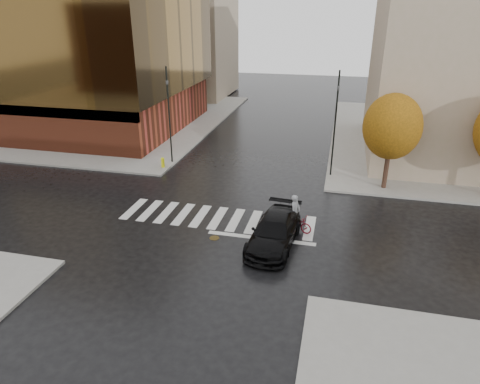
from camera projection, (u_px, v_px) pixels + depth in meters
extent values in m
plane|color=black|center=(215.00, 222.00, 25.30)|extent=(120.00, 120.00, 0.00)
cube|color=gray|center=(90.00, 118.00, 48.45)|extent=(30.00, 30.00, 0.15)
cube|color=silver|center=(218.00, 218.00, 25.74)|extent=(12.00, 3.00, 0.01)
cube|color=maroon|center=(64.00, 104.00, 45.16)|extent=(26.00, 18.00, 4.00)
cube|color=brown|center=(50.00, 23.00, 41.95)|extent=(27.00, 19.00, 12.00)
cube|color=tan|center=(178.00, 18.00, 57.61)|extent=(14.00, 12.00, 20.00)
cylinder|color=#331D16|center=(386.00, 168.00, 29.14)|extent=(0.32, 0.32, 2.80)
ellipsoid|color=#A66310|center=(392.00, 127.00, 27.97)|extent=(3.80, 3.80, 4.37)
imported|color=black|center=(274.00, 232.00, 22.57)|extent=(2.65, 5.60, 1.58)
imported|color=maroon|center=(296.00, 223.00, 24.13)|extent=(2.01, 1.33, 1.00)
imported|color=#94989D|center=(295.00, 212.00, 23.89)|extent=(0.73, 0.87, 2.03)
cylinder|color=black|center=(169.00, 116.00, 33.10)|extent=(0.12, 0.12, 7.48)
imported|color=black|center=(167.00, 80.00, 32.01)|extent=(0.19, 0.16, 0.94)
cylinder|color=black|center=(335.00, 125.00, 30.39)|extent=(0.12, 0.12, 7.59)
imported|color=black|center=(338.00, 86.00, 29.29)|extent=(0.17, 0.20, 0.95)
cylinder|color=#F3F30E|center=(163.00, 163.00, 33.27)|extent=(0.26, 0.26, 0.66)
sphere|color=#F3F30E|center=(163.00, 159.00, 33.13)|extent=(0.29, 0.29, 0.29)
cylinder|color=#4F3F1C|center=(214.00, 238.00, 23.52)|extent=(0.59, 0.59, 0.01)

